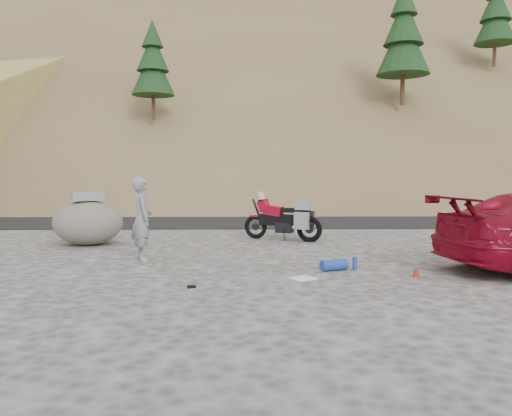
{
  "coord_description": "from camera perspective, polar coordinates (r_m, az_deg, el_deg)",
  "views": [
    {
      "loc": [
        0.27,
        -9.64,
        1.77
      ],
      "look_at": [
        0.5,
        0.89,
        1.0
      ],
      "focal_mm": 35.0,
      "sensor_mm": 36.0,
      "label": 1
    }
  ],
  "objects": [
    {
      "name": "gear_bottle",
      "position": [
        9.23,
        11.22,
        -6.23
      ],
      "size": [
        0.1,
        0.1,
        0.23
      ],
      "primitive_type": "cylinder",
      "rotation": [
        0.0,
        0.0,
        -0.26
      ],
      "color": "#1B3CA2",
      "rests_on": "ground"
    },
    {
      "name": "road",
      "position": [
        18.72,
        -2.09,
        -1.24
      ],
      "size": [
        120.0,
        7.0,
        0.05
      ],
      "primitive_type": "cube",
      "color": "black",
      "rests_on": "ground"
    },
    {
      "name": "hillside",
      "position": [
        51.36,
        -1.65,
        14.63
      ],
      "size": [
        120.0,
        73.0,
        46.72
      ],
      "color": "brown",
      "rests_on": "ground"
    },
    {
      "name": "boulder",
      "position": [
        12.68,
        -18.66,
        -1.54
      ],
      "size": [
        1.93,
        1.74,
        1.26
      ],
      "rotation": [
        0.0,
        0.0,
        0.22
      ],
      "color": "#5B564E",
      "rests_on": "ground"
    },
    {
      "name": "gear_glove_a",
      "position": [
        7.76,
        -7.38,
        -8.9
      ],
      "size": [
        0.15,
        0.13,
        0.03
      ],
      "primitive_type": "cube",
      "rotation": [
        0.0,
        0.0,
        0.41
      ],
      "color": "black",
      "rests_on": "ground"
    },
    {
      "name": "man",
      "position": [
        10.27,
        -12.84,
        -5.85
      ],
      "size": [
        0.6,
        0.72,
        1.67
      ],
      "primitive_type": "imported",
      "rotation": [
        0.0,
        0.0,
        1.95
      ],
      "color": "gray",
      "rests_on": "ground"
    },
    {
      "name": "ground",
      "position": [
        9.8,
        -2.84,
        -6.23
      ],
      "size": [
        140.0,
        140.0,
        0.0
      ],
      "primitive_type": "plane",
      "color": "#474442",
      "rests_on": "ground"
    },
    {
      "name": "gear_funnel",
      "position": [
        8.89,
        17.84,
        -6.97
      ],
      "size": [
        0.16,
        0.16,
        0.16
      ],
      "primitive_type": "cone",
      "rotation": [
        0.0,
        0.0,
        0.39
      ],
      "color": "red",
      "rests_on": "ground"
    },
    {
      "name": "gear_white_cloth",
      "position": [
        8.36,
        5.4,
        -8.01
      ],
      "size": [
        0.51,
        0.5,
        0.01
      ],
      "primitive_type": "cube",
      "rotation": [
        0.0,
        0.0,
        0.6
      ],
      "color": "white",
      "rests_on": "ground"
    },
    {
      "name": "motorcycle",
      "position": [
        12.83,
        3.43,
        -1.32
      ],
      "size": [
        1.99,
        1.11,
        1.27
      ],
      "rotation": [
        0.0,
        0.0,
        -0.43
      ],
      "color": "black",
      "rests_on": "ground"
    },
    {
      "name": "gear_blue_mat",
      "position": [
        9.09,
        8.91,
        -6.47
      ],
      "size": [
        0.53,
        0.36,
        0.2
      ],
      "primitive_type": "cylinder",
      "rotation": [
        0.0,
        1.57,
        0.37
      ],
      "color": "#1B3CA2",
      "rests_on": "ground"
    }
  ]
}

